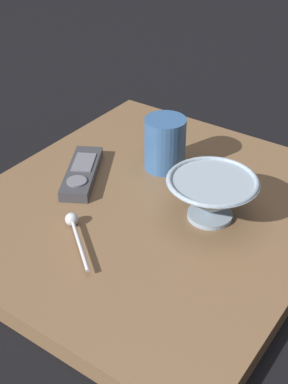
{
  "coord_description": "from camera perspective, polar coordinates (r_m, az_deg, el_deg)",
  "views": [
    {
      "loc": [
        0.61,
        0.41,
        0.56
      ],
      "look_at": [
        0.01,
        -0.01,
        0.05
      ],
      "focal_mm": 49.2,
      "sensor_mm": 36.0,
      "label": 1
    }
  ],
  "objects": [
    {
      "name": "cereal_bowl",
      "position": [
        0.86,
        7.33,
        -0.44
      ],
      "size": [
        0.15,
        0.15,
        0.08
      ],
      "color": "#8C9EAD",
      "rests_on": "table"
    },
    {
      "name": "ground_plane",
      "position": [
        0.93,
        0.91,
        -2.76
      ],
      "size": [
        6.0,
        6.0,
        0.0
      ],
      "primitive_type": "plane",
      "color": "black"
    },
    {
      "name": "teaspoon",
      "position": [
        0.84,
        -7.6,
        -3.69
      ],
      "size": [
        0.09,
        0.11,
        0.02
      ],
      "color": "silver",
      "rests_on": "table"
    },
    {
      "name": "coffee_mug",
      "position": [
        0.98,
        2.28,
        5.27
      ],
      "size": [
        0.08,
        0.08,
        0.1
      ],
      "color": "#33598C",
      "rests_on": "table"
    },
    {
      "name": "tv_remote_near",
      "position": [
        0.97,
        -6.74,
        2.08
      ],
      "size": [
        0.17,
        0.13,
        0.02
      ],
      "color": "#38383D",
      "rests_on": "table"
    },
    {
      "name": "table",
      "position": [
        0.92,
        0.91,
        -1.97
      ],
      "size": [
        0.64,
        0.57,
        0.03
      ],
      "color": "brown",
      "rests_on": "ground"
    }
  ]
}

